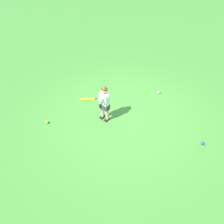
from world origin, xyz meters
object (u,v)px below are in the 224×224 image
at_px(child_batter, 103,101).
at_px(play_ball_behind_batter, 47,122).
at_px(play_ball_far_right, 159,92).
at_px(play_ball_far_left, 202,143).

bearing_deg(child_batter, play_ball_behind_batter, -35.56).
distance_m(child_batter, play_ball_far_right, 2.18).
distance_m(child_batter, play_ball_far_left, 2.73).
bearing_deg(play_ball_behind_batter, play_ball_far_right, 160.56).
bearing_deg(child_batter, play_ball_far_left, 117.58).
bearing_deg(play_ball_far_left, child_batter, -62.42).
height_order(play_ball_behind_batter, play_ball_far_left, play_ball_behind_batter).
bearing_deg(play_ball_far_right, play_ball_far_left, 68.12).
distance_m(play_ball_far_left, play_ball_far_right, 2.26).
relative_size(play_ball_behind_batter, play_ball_far_right, 1.05).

